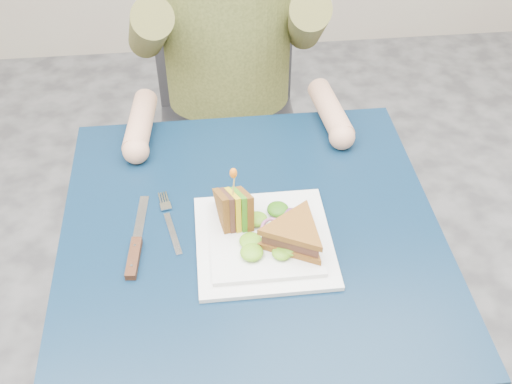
{
  "coord_description": "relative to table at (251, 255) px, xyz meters",
  "views": [
    {
      "loc": [
        -0.08,
        -0.81,
        1.59
      ],
      "look_at": [
        0.01,
        0.01,
        0.82
      ],
      "focal_mm": 42.0,
      "sensor_mm": 36.0,
      "label": 1
    }
  ],
  "objects": [
    {
      "name": "sandwich_upright",
      "position": [
        -0.03,
        0.0,
        0.13
      ],
      "size": [
        0.08,
        0.13,
        0.13
      ],
      "color": "brown",
      "rests_on": "plate"
    },
    {
      "name": "toothpick",
      "position": [
        -0.03,
        0.0,
        0.2
      ],
      "size": [
        0.01,
        0.01,
        0.06
      ],
      "primitive_type": "cylinder",
      "rotation": [
        0.14,
        0.07,
        0.0
      ],
      "color": "tan",
      "rests_on": "sandwich_upright"
    },
    {
      "name": "sandwich_flat",
      "position": [
        0.08,
        -0.07,
        0.12
      ],
      "size": [
        0.19,
        0.19,
        0.05
      ],
      "color": "brown",
      "rests_on": "plate"
    },
    {
      "name": "chair",
      "position": [
        0.0,
        0.73,
        -0.11
      ],
      "size": [
        0.42,
        0.4,
        0.93
      ],
      "color": "#47474C",
      "rests_on": "ground"
    },
    {
      "name": "fork",
      "position": [
        -0.16,
        0.03,
        0.08
      ],
      "size": [
        0.05,
        0.18,
        0.01
      ],
      "color": "silver",
      "rests_on": "table"
    },
    {
      "name": "lettuce_spill",
      "position": [
        0.03,
        -0.03,
        0.11
      ],
      "size": [
        0.15,
        0.13,
        0.02
      ],
      "primitive_type": null,
      "color": "#337A14",
      "rests_on": "plate"
    },
    {
      "name": "knife",
      "position": [
        -0.23,
        -0.04,
        0.09
      ],
      "size": [
        0.04,
        0.22,
        0.02
      ],
      "color": "silver",
      "rests_on": "table"
    },
    {
      "name": "toothpick_frill",
      "position": [
        -0.03,
        0.0,
        0.23
      ],
      "size": [
        0.01,
        0.01,
        0.02
      ],
      "primitive_type": "ellipsoid",
      "color": "orange",
      "rests_on": "sandwich_upright"
    },
    {
      "name": "diner",
      "position": [
        -0.0,
        0.61,
        0.26
      ],
      "size": [
        0.54,
        0.59,
        0.74
      ],
      "color": "brown",
      "rests_on": "chair"
    },
    {
      "name": "onion_ring",
      "position": [
        0.04,
        -0.04,
        0.11
      ],
      "size": [
        0.04,
        0.04,
        0.02
      ],
      "primitive_type": "torus",
      "rotation": [
        0.44,
        0.0,
        0.0
      ],
      "color": "#9E4C7A",
      "rests_on": "plate"
    },
    {
      "name": "plate",
      "position": [
        0.02,
        -0.04,
        0.09
      ],
      "size": [
        0.26,
        0.26,
        0.02
      ],
      "color": "white",
      "rests_on": "table"
    },
    {
      "name": "table",
      "position": [
        0.0,
        0.0,
        0.0
      ],
      "size": [
        0.75,
        0.75,
        0.73
      ],
      "color": "black",
      "rests_on": "ground"
    }
  ]
}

